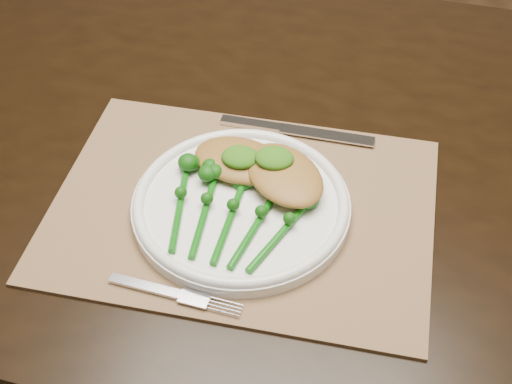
# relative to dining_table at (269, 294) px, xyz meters

# --- Properties ---
(floor) EXTENTS (4.00, 4.00, 0.00)m
(floor) POSITION_rel_dining_table_xyz_m (-0.01, 0.03, -0.38)
(floor) COLOR brown
(floor) RESTS_ON ground
(dining_table) EXTENTS (1.69, 1.07, 0.75)m
(dining_table) POSITION_rel_dining_table_xyz_m (0.00, 0.00, 0.00)
(dining_table) COLOR black
(dining_table) RESTS_ON ground
(placemat) EXTENTS (0.51, 0.38, 0.00)m
(placemat) POSITION_rel_dining_table_xyz_m (-0.02, -0.14, 0.38)
(placemat) COLOR brown
(placemat) RESTS_ON dining_table
(dinner_plate) EXTENTS (0.28, 0.28, 0.03)m
(dinner_plate) POSITION_rel_dining_table_xyz_m (-0.02, -0.15, 0.39)
(dinner_plate) COLOR white
(dinner_plate) RESTS_ON placemat
(knife) EXTENTS (0.22, 0.03, 0.01)m
(knife) POSITION_rel_dining_table_xyz_m (0.01, 0.01, 0.38)
(knife) COLOR silver
(knife) RESTS_ON placemat
(fork) EXTENTS (0.16, 0.04, 0.01)m
(fork) POSITION_rel_dining_table_xyz_m (-0.06, -0.30, 0.38)
(fork) COLOR silver
(fork) RESTS_ON placemat
(chicken_fillet_left) EXTENTS (0.14, 0.11, 0.02)m
(chicken_fillet_left) POSITION_rel_dining_table_xyz_m (-0.03, -0.09, 0.41)
(chicken_fillet_left) COLOR olive
(chicken_fillet_left) RESTS_ON dinner_plate
(chicken_fillet_right) EXTENTS (0.15, 0.15, 0.03)m
(chicken_fillet_right) POSITION_rel_dining_table_xyz_m (0.03, -0.11, 0.41)
(chicken_fillet_right) COLOR olive
(chicken_fillet_right) RESTS_ON dinner_plate
(pesto_dollop_left) EXTENTS (0.05, 0.04, 0.02)m
(pesto_dollop_left) POSITION_rel_dining_table_xyz_m (-0.03, -0.10, 0.42)
(pesto_dollop_left) COLOR #1D4F0B
(pesto_dollop_left) RESTS_ON chicken_fillet_left
(pesto_dollop_right) EXTENTS (0.05, 0.04, 0.02)m
(pesto_dollop_right) POSITION_rel_dining_table_xyz_m (0.02, -0.10, 0.43)
(pesto_dollop_right) COLOR #1D4F0B
(pesto_dollop_right) RESTS_ON chicken_fillet_right
(broccolini_bundle) EXTENTS (0.18, 0.20, 0.04)m
(broccolini_bundle) POSITION_rel_dining_table_xyz_m (-0.03, -0.19, 0.40)
(broccolini_bundle) COLOR #0B550B
(broccolini_bundle) RESTS_ON dinner_plate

